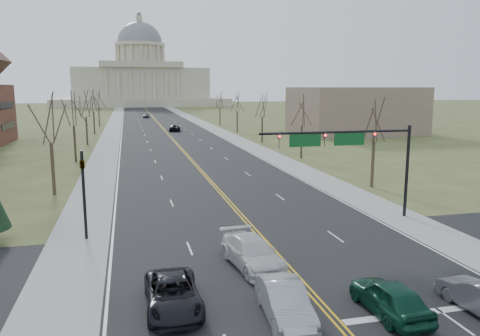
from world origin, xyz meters
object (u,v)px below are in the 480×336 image
car_far_nb (175,128)px  car_far_sb (146,115)px  signal_left (83,185)px  car_sb_inner_lead (285,302)px  car_sb_inner_second (252,253)px  signal_mast (348,146)px  car_sb_outer_lead (173,294)px  car_nb_inner_lead (390,297)px

car_far_nb → car_far_sb: 49.28m
signal_left → car_sb_inner_lead: bearing=-55.4°
signal_left → car_sb_inner_second: signal_left is taller
signal_mast → car_sb_outer_lead: bearing=-141.1°
signal_mast → car_far_sb: 126.27m
signal_left → car_sb_inner_second: 12.40m
car_sb_outer_lead → signal_mast: bearing=39.3°
signal_mast → signal_left: (-18.95, 0.00, -2.05)m
car_sb_outer_lead → car_sb_inner_second: (4.88, 4.15, 0.09)m
car_sb_inner_second → signal_mast: bearing=30.1°
car_sb_inner_lead → car_far_sb: size_ratio=1.02×
signal_mast → car_far_sb: (-9.72, 125.80, -4.93)m
signal_mast → car_sb_inner_lead: bearing=-125.2°
car_nb_inner_lead → car_sb_outer_lead: 9.79m
signal_mast → car_sb_inner_second: 12.90m
car_far_nb → car_far_sb: car_far_sb is taller
car_nb_inner_lead → car_sb_inner_second: 8.26m
car_sb_outer_lead → car_far_sb: size_ratio=1.10×
car_far_sb → car_nb_inner_lead: bearing=-81.7°
car_sb_inner_lead → car_sb_outer_lead: car_sb_inner_lead is taller
signal_left → car_nb_inner_lead: size_ratio=1.27×
car_far_sb → signal_mast: bearing=-79.2°
car_far_nb → car_far_sb: size_ratio=1.12×
car_nb_inner_lead → car_far_nb: 90.99m
car_sb_outer_lead → signal_left: bearing=112.5°
car_nb_inner_lead → car_sb_inner_lead: 4.77m
signal_left → car_sb_outer_lead: size_ratio=1.13×
signal_left → car_far_nb: (13.60, 76.72, -2.95)m
signal_mast → car_far_nb: (-5.34, 76.72, -5.00)m
signal_left → car_far_nb: 77.97m
car_sb_outer_lead → car_far_sb: bearing=88.5°
car_sb_inner_lead → car_far_sb: (-0.14, 139.38, 0.01)m
car_sb_inner_second → car_far_sb: size_ratio=1.18×
car_nb_inner_lead → car_sb_outer_lead: size_ratio=0.89×
signal_left → car_sb_inner_lead: 16.74m
signal_left → signal_mast: bearing=-0.0°
car_sb_inner_second → car_far_nb: size_ratio=1.05×
car_sb_outer_lead → car_far_sb: car_far_sb is taller
signal_left → car_nb_inner_lead: bearing=-45.4°
signal_mast → car_far_nb: signal_mast is taller
car_nb_inner_lead → car_sb_inner_second: bearing=-58.6°
car_nb_inner_lead → signal_mast: bearing=-110.5°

